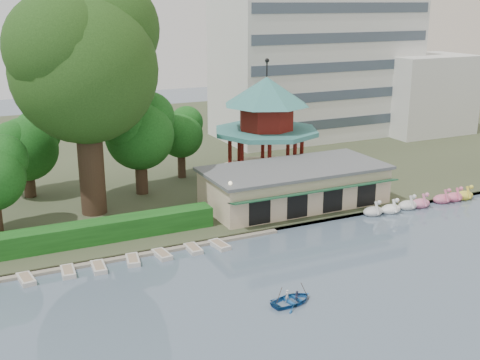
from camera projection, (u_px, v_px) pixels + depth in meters
ground_plane at (333, 331)px, 38.34m from camera, size 220.00×220.00×0.00m
shore at (122, 152)px, 83.30m from camera, size 220.00×70.00×0.40m
embankment at (223, 237)px, 53.27m from camera, size 220.00×0.60×0.30m
dock at (87, 262)px, 48.25m from camera, size 34.00×1.60×0.24m
boathouse at (294, 185)px, 60.80m from camera, size 18.60×9.39×3.90m
pavilion at (266, 117)px, 68.85m from camera, size 12.40×12.40×13.50m
office_building at (334, 73)px, 91.43m from camera, size 38.00×18.00×20.00m
hedge at (41, 240)px, 49.54m from camera, size 30.00×2.00×1.80m
lamp_post at (230, 195)px, 54.45m from camera, size 0.36×0.36×4.28m
big_tree at (85, 57)px, 54.78m from camera, size 14.84×13.83×22.40m
small_trees at (55, 148)px, 59.34m from camera, size 38.46×16.39×10.72m
swan_boats at (423, 203)px, 61.67m from camera, size 14.08×2.04×1.92m
moored_rowboats at (65, 272)px, 46.26m from camera, size 27.21×2.64×0.36m
rowboat_with_passengers at (292, 297)px, 41.80m from camera, size 4.97×3.91×2.01m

